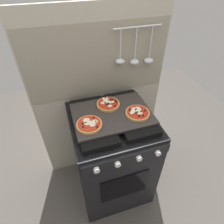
# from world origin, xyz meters

# --- Properties ---
(ground_plane) EXTENTS (4.00, 4.00, 0.00)m
(ground_plane) POSITION_xyz_m (0.00, 0.00, 0.00)
(ground_plane) COLOR #4C4742
(kitchen_backsplash) EXTENTS (1.10, 0.09, 1.55)m
(kitchen_backsplash) POSITION_xyz_m (0.00, 0.33, 0.79)
(kitchen_backsplash) COLOR #B2A893
(kitchen_backsplash) RESTS_ON ground_plane
(stove) EXTENTS (0.60, 0.64, 0.90)m
(stove) POSITION_xyz_m (-0.00, -0.00, 0.45)
(stove) COLOR black
(stove) RESTS_ON ground_plane
(baking_tray) EXTENTS (0.54, 0.38, 0.02)m
(baking_tray) POSITION_xyz_m (0.00, 0.00, 0.91)
(baking_tray) COLOR #2D2826
(baking_tray) RESTS_ON stove
(pizza_left) EXTENTS (0.17, 0.17, 0.03)m
(pizza_left) POSITION_xyz_m (-0.18, -0.07, 0.93)
(pizza_left) COLOR tan
(pizza_left) RESTS_ON baking_tray
(pizza_right) EXTENTS (0.17, 0.17, 0.03)m
(pizza_right) POSITION_xyz_m (0.16, -0.06, 0.93)
(pizza_right) COLOR tan
(pizza_right) RESTS_ON baking_tray
(pizza_center) EXTENTS (0.17, 0.17, 0.03)m
(pizza_center) POSITION_xyz_m (-0.00, 0.09, 0.93)
(pizza_center) COLOR tan
(pizza_center) RESTS_ON baking_tray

